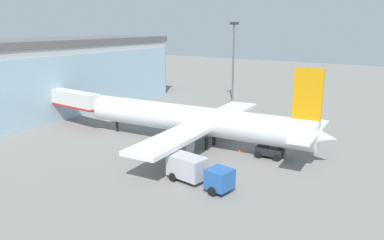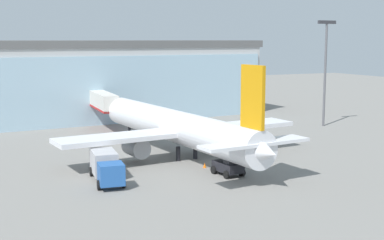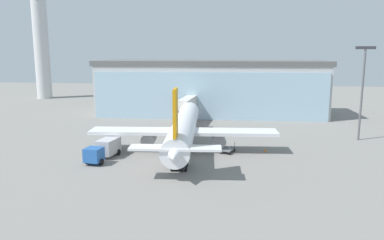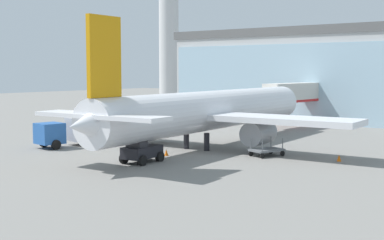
{
  "view_description": "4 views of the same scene",
  "coord_description": "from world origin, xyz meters",
  "px_view_note": "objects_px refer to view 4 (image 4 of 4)",
  "views": [
    {
      "loc": [
        -41.21,
        -21.65,
        15.62
      ],
      "look_at": [
        -1.31,
        5.24,
        3.35
      ],
      "focal_mm": 35.0,
      "sensor_mm": 36.0,
      "label": 1
    },
    {
      "loc": [
        -25.86,
        -50.45,
        13.3
      ],
      "look_at": [
        1.15,
        5.9,
        3.88
      ],
      "focal_mm": 50.0,
      "sensor_mm": 36.0,
      "label": 2
    },
    {
      "loc": [
        7.68,
        -52.53,
        15.37
      ],
      "look_at": [
        -0.22,
        5.97,
        4.46
      ],
      "focal_mm": 35.0,
      "sensor_mm": 36.0,
      "label": 3
    },
    {
      "loc": [
        28.46,
        -35.38,
        7.24
      ],
      "look_at": [
        -4.22,
        5.66,
        2.3
      ],
      "focal_mm": 50.0,
      "sensor_mm": 36.0,
      "label": 4
    }
  ],
  "objects_px": {
    "catering_truck": "(76,130)",
    "safety_cone_wingtip": "(339,158)",
    "jet_bridge": "(295,94)",
    "airplane": "(208,111)",
    "pushback_tug": "(141,150)",
    "safety_cone_nose": "(166,152)",
    "baggage_cart": "(267,150)"
  },
  "relations": [
    {
      "from": "baggage_cart",
      "to": "jet_bridge",
      "type": "bearing_deg",
      "value": 40.01
    },
    {
      "from": "airplane",
      "to": "safety_cone_wingtip",
      "type": "bearing_deg",
      "value": -93.79
    },
    {
      "from": "airplane",
      "to": "safety_cone_nose",
      "type": "xyz_separation_m",
      "value": [
        0.26,
        -6.2,
        -3.1
      ]
    },
    {
      "from": "catering_truck",
      "to": "jet_bridge",
      "type": "bearing_deg",
      "value": 171.98
    },
    {
      "from": "baggage_cart",
      "to": "catering_truck",
      "type": "bearing_deg",
      "value": 126.05
    },
    {
      "from": "jet_bridge",
      "to": "pushback_tug",
      "type": "xyz_separation_m",
      "value": [
        3.46,
        -32.02,
        -3.2
      ]
    },
    {
      "from": "catering_truck",
      "to": "baggage_cart",
      "type": "relative_size",
      "value": 2.39
    },
    {
      "from": "airplane",
      "to": "pushback_tug",
      "type": "height_order",
      "value": "airplane"
    },
    {
      "from": "pushback_tug",
      "to": "safety_cone_nose",
      "type": "distance_m",
      "value": 3.93
    },
    {
      "from": "pushback_tug",
      "to": "safety_cone_nose",
      "type": "xyz_separation_m",
      "value": [
        -0.72,
        3.8,
        -0.7
      ]
    },
    {
      "from": "jet_bridge",
      "to": "pushback_tug",
      "type": "distance_m",
      "value": 32.37
    },
    {
      "from": "jet_bridge",
      "to": "baggage_cart",
      "type": "distance_m",
      "value": 25.24
    },
    {
      "from": "safety_cone_nose",
      "to": "safety_cone_wingtip",
      "type": "distance_m",
      "value": 14.12
    },
    {
      "from": "catering_truck",
      "to": "baggage_cart",
      "type": "height_order",
      "value": "catering_truck"
    },
    {
      "from": "airplane",
      "to": "catering_truck",
      "type": "bearing_deg",
      "value": 118.28
    },
    {
      "from": "airplane",
      "to": "baggage_cart",
      "type": "relative_size",
      "value": 11.35
    },
    {
      "from": "jet_bridge",
      "to": "safety_cone_wingtip",
      "type": "distance_m",
      "value": 26.9
    },
    {
      "from": "airplane",
      "to": "safety_cone_nose",
      "type": "distance_m",
      "value": 6.94
    },
    {
      "from": "airplane",
      "to": "pushback_tug",
      "type": "relative_size",
      "value": 10.68
    },
    {
      "from": "baggage_cart",
      "to": "pushback_tug",
      "type": "distance_m",
      "value": 10.77
    },
    {
      "from": "safety_cone_nose",
      "to": "safety_cone_wingtip",
      "type": "xyz_separation_m",
      "value": [
        12.56,
        6.45,
        0.0
      ]
    },
    {
      "from": "catering_truck",
      "to": "safety_cone_wingtip",
      "type": "distance_m",
      "value": 24.5
    },
    {
      "from": "jet_bridge",
      "to": "airplane",
      "type": "bearing_deg",
      "value": -170.1
    },
    {
      "from": "airplane",
      "to": "safety_cone_nose",
      "type": "bearing_deg",
      "value": 177.45
    },
    {
      "from": "airplane",
      "to": "safety_cone_nose",
      "type": "height_order",
      "value": "airplane"
    },
    {
      "from": "airplane",
      "to": "jet_bridge",
      "type": "bearing_deg",
      "value": 1.53
    },
    {
      "from": "catering_truck",
      "to": "pushback_tug",
      "type": "relative_size",
      "value": 2.25
    },
    {
      "from": "jet_bridge",
      "to": "pushback_tug",
      "type": "height_order",
      "value": "jet_bridge"
    },
    {
      "from": "airplane",
      "to": "catering_truck",
      "type": "relative_size",
      "value": 4.76
    },
    {
      "from": "airplane",
      "to": "safety_cone_wingtip",
      "type": "relative_size",
      "value": 65.08
    },
    {
      "from": "pushback_tug",
      "to": "safety_cone_wingtip",
      "type": "height_order",
      "value": "pushback_tug"
    },
    {
      "from": "baggage_cart",
      "to": "safety_cone_wingtip",
      "type": "bearing_deg",
      "value": -59.42
    }
  ]
}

